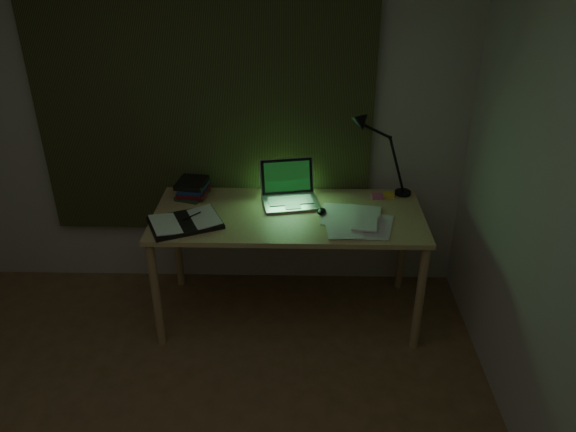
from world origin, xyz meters
name	(u,v)px	position (x,y,z in m)	size (l,w,h in m)	color
wall_back	(206,117)	(0.00, 2.00, 1.25)	(3.50, 0.00, 2.50)	beige
curtain	(203,89)	(0.00, 1.96, 1.45)	(2.20, 0.06, 2.00)	#262C16
desk	(288,265)	(0.56, 1.55, 0.39)	(1.70, 0.74, 0.77)	tan
laptop	(291,187)	(0.57, 1.68, 0.90)	(0.35, 0.40, 0.25)	silver
open_textbook	(185,222)	(-0.06, 1.39, 0.79)	(0.41, 0.30, 0.04)	white
book_stack	(193,189)	(-0.08, 1.78, 0.83)	(0.18, 0.22, 0.12)	white
loose_papers	(356,222)	(0.97, 1.43, 0.78)	(0.34, 0.36, 0.02)	silver
mouse	(322,212)	(0.77, 1.55, 0.79)	(0.05, 0.09, 0.03)	black
sticky_yellow	(389,195)	(1.22, 1.82, 0.78)	(0.07, 0.07, 0.02)	yellow
sticky_pink	(377,196)	(1.14, 1.79, 0.78)	(0.08, 0.08, 0.02)	#EC5C90
desk_lamp	(407,154)	(1.32, 1.85, 1.06)	(0.39, 0.30, 0.58)	black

